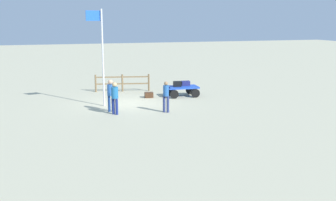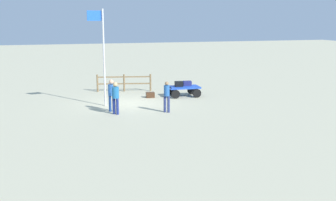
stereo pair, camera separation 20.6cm
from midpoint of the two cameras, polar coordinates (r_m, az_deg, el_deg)
ground_plane at (r=23.68m, az=-5.97°, el=-0.42°), size 120.00×120.00×0.00m
luggage_cart at (r=25.69m, az=1.77°, el=1.64°), size 2.05×1.45×0.64m
suitcase_dark at (r=25.98m, az=2.28°, el=2.46°), size 0.58×0.47×0.30m
suitcase_navy at (r=25.58m, az=1.09°, el=2.37°), size 0.53×0.44×0.33m
suitcase_maroon at (r=25.31m, az=-2.96°, el=0.79°), size 0.55×0.39×0.34m
worker_lead at (r=21.14m, az=-0.57°, el=0.78°), size 0.41×0.41×1.65m
worker_trailing at (r=21.53m, az=-8.40°, el=1.12°), size 0.40×0.40×1.72m
worker_supervisor at (r=20.85m, az=-7.83°, el=0.73°), size 0.50×0.50×1.69m
flagpole at (r=22.75m, az=-9.74°, el=7.05°), size 0.91×0.18×5.41m
wooden_fence at (r=27.59m, az=-6.70°, el=2.66°), size 3.64×0.90×1.17m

